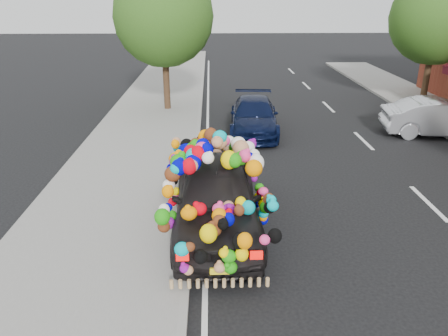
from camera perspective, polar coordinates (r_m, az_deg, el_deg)
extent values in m
plane|color=black|center=(11.05, 8.15, -4.82)|extent=(100.00, 100.00, 0.00)
cube|color=gray|center=(11.14, -14.28, -4.74)|extent=(4.00, 60.00, 0.12)
cube|color=gray|center=(10.88, -4.17, -4.72)|extent=(0.15, 60.00, 0.13)
cylinder|color=#332114|center=(19.64, -7.54, 11.28)|extent=(0.28, 0.28, 2.73)
sphere|color=#2A5617|center=(19.33, -7.95, 19.06)|extent=(4.20, 4.20, 4.20)
cylinder|color=#332114|center=(22.34, 24.93, 10.63)|extent=(0.28, 0.28, 2.64)
sphere|color=#2A5617|center=(22.07, 26.03, 17.17)|extent=(4.00, 4.00, 4.00)
imported|color=black|center=(9.57, -1.01, -3.75)|extent=(1.89, 4.62, 1.57)
cube|color=red|center=(7.57, -5.45, -11.47)|extent=(0.22, 0.06, 0.14)
cube|color=red|center=(7.59, 4.25, -11.28)|extent=(0.22, 0.06, 0.14)
cube|color=yellow|center=(7.71, -0.58, -13.32)|extent=(0.34, 0.04, 0.12)
imported|color=black|center=(16.56, 3.92, 6.80)|extent=(2.05, 4.42, 1.25)
imported|color=#B3B4BB|center=(17.90, 26.46, 5.88)|extent=(4.27, 1.97, 1.36)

